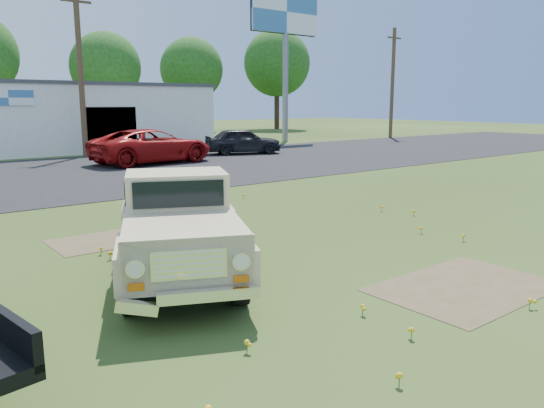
{
  "coord_description": "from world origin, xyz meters",
  "views": [
    {
      "loc": [
        -6.04,
        -7.5,
        2.95
      ],
      "look_at": [
        0.64,
        1.0,
        0.88
      ],
      "focal_mm": 35.0,
      "sensor_mm": 36.0,
      "label": 1
    }
  ],
  "objects_px": {
    "vintage_pickup_truck": "(178,224)",
    "red_pickup": "(152,146)",
    "billboard": "(285,26)",
    "dark_sedan": "(243,141)"
  },
  "relations": [
    {
      "from": "vintage_pickup_truck",
      "to": "red_pickup",
      "type": "relative_size",
      "value": 0.84
    },
    {
      "from": "billboard",
      "to": "red_pickup",
      "type": "distance_m",
      "value": 18.04
    },
    {
      "from": "billboard",
      "to": "dark_sedan",
      "type": "height_order",
      "value": "billboard"
    },
    {
      "from": "billboard",
      "to": "dark_sedan",
      "type": "xyz_separation_m",
      "value": [
        -8.27,
        -6.2,
        -7.79
      ]
    },
    {
      "from": "billboard",
      "to": "red_pickup",
      "type": "bearing_deg",
      "value": -153.09
    },
    {
      "from": "vintage_pickup_truck",
      "to": "red_pickup",
      "type": "distance_m",
      "value": 17.83
    },
    {
      "from": "red_pickup",
      "to": "billboard",
      "type": "bearing_deg",
      "value": -68.54
    },
    {
      "from": "dark_sedan",
      "to": "red_pickup",
      "type": "bearing_deg",
      "value": 121.3
    },
    {
      "from": "billboard",
      "to": "vintage_pickup_truck",
      "type": "distance_m",
      "value": 33.09
    },
    {
      "from": "billboard",
      "to": "red_pickup",
      "type": "height_order",
      "value": "billboard"
    }
  ]
}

